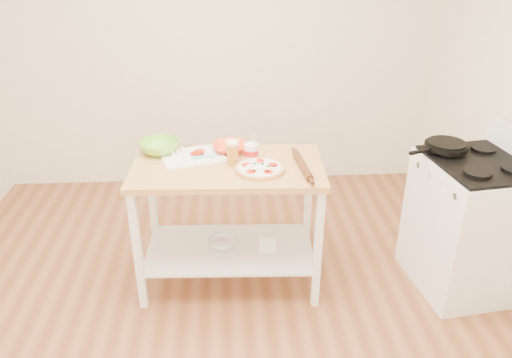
{
  "coord_description": "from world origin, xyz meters",
  "views": [
    {
      "loc": [
        0.1,
        -2.27,
        2.25
      ],
      "look_at": [
        0.29,
        0.61,
        0.8
      ],
      "focal_mm": 35.0,
      "sensor_mm": 36.0,
      "label": 1
    }
  ],
  "objects_px": {
    "green_bowl": "(160,147)",
    "orange_bowl": "(230,147)",
    "prep_island": "(229,199)",
    "beer_pint": "(233,153)",
    "spatula": "(203,157)",
    "pizza": "(259,168)",
    "yogurt_tub": "(251,152)",
    "cutting_board": "(193,156)",
    "knife": "(169,148)",
    "shelf_bin": "(267,241)",
    "skillet": "(446,146)",
    "rolling_pin": "(302,165)",
    "gas_stove": "(467,224)",
    "shelf_glass_bowl": "(223,242)"
  },
  "relations": [
    {
      "from": "prep_island",
      "to": "gas_stove",
      "type": "bearing_deg",
      "value": -4.99
    },
    {
      "from": "green_bowl",
      "to": "prep_island",
      "type": "bearing_deg",
      "value": -26.33
    },
    {
      "from": "cutting_board",
      "to": "knife",
      "type": "bearing_deg",
      "value": 130.11
    },
    {
      "from": "pizza",
      "to": "shelf_bin",
      "type": "relative_size",
      "value": 2.72
    },
    {
      "from": "prep_island",
      "to": "rolling_pin",
      "type": "height_order",
      "value": "rolling_pin"
    },
    {
      "from": "green_bowl",
      "to": "yogurt_tub",
      "type": "height_order",
      "value": "yogurt_tub"
    },
    {
      "from": "shelf_bin",
      "to": "knife",
      "type": "bearing_deg",
      "value": 157.86
    },
    {
      "from": "beer_pint",
      "to": "yogurt_tub",
      "type": "height_order",
      "value": "yogurt_tub"
    },
    {
      "from": "cutting_board",
      "to": "beer_pint",
      "type": "height_order",
      "value": "beer_pint"
    },
    {
      "from": "skillet",
      "to": "green_bowl",
      "type": "distance_m",
      "value": 1.9
    },
    {
      "from": "pizza",
      "to": "yogurt_tub",
      "type": "height_order",
      "value": "yogurt_tub"
    },
    {
      "from": "orange_bowl",
      "to": "green_bowl",
      "type": "bearing_deg",
      "value": 178.94
    },
    {
      "from": "skillet",
      "to": "spatula",
      "type": "relative_size",
      "value": 2.77
    },
    {
      "from": "knife",
      "to": "shelf_glass_bowl",
      "type": "distance_m",
      "value": 0.75
    },
    {
      "from": "orange_bowl",
      "to": "shelf_bin",
      "type": "bearing_deg",
      "value": -43.58
    },
    {
      "from": "spatula",
      "to": "orange_bowl",
      "type": "height_order",
      "value": "orange_bowl"
    },
    {
      "from": "orange_bowl",
      "to": "rolling_pin",
      "type": "bearing_deg",
      "value": -33.8
    },
    {
      "from": "beer_pint",
      "to": "rolling_pin",
      "type": "xyz_separation_m",
      "value": [
        0.43,
        -0.09,
        -0.06
      ]
    },
    {
      "from": "knife",
      "to": "orange_bowl",
      "type": "height_order",
      "value": "orange_bowl"
    },
    {
      "from": "skillet",
      "to": "shelf_glass_bowl",
      "type": "distance_m",
      "value": 1.64
    },
    {
      "from": "pizza",
      "to": "yogurt_tub",
      "type": "distance_m",
      "value": 0.17
    },
    {
      "from": "prep_island",
      "to": "shelf_bin",
      "type": "distance_m",
      "value": 0.42
    },
    {
      "from": "green_bowl",
      "to": "orange_bowl",
      "type": "bearing_deg",
      "value": -1.06
    },
    {
      "from": "cutting_board",
      "to": "rolling_pin",
      "type": "distance_m",
      "value": 0.73
    },
    {
      "from": "orange_bowl",
      "to": "green_bowl",
      "type": "xyz_separation_m",
      "value": [
        -0.47,
        0.01,
        0.01
      ]
    },
    {
      "from": "beer_pint",
      "to": "shelf_bin",
      "type": "distance_m",
      "value": 0.7
    },
    {
      "from": "spatula",
      "to": "beer_pint",
      "type": "relative_size",
      "value": 0.98
    },
    {
      "from": "beer_pint",
      "to": "gas_stove",
      "type": "bearing_deg",
      "value": -5.16
    },
    {
      "from": "skillet",
      "to": "prep_island",
      "type": "bearing_deg",
      "value": 160.42
    },
    {
      "from": "spatula",
      "to": "shelf_glass_bowl",
      "type": "xyz_separation_m",
      "value": [
        0.11,
        -0.07,
        -0.63
      ]
    },
    {
      "from": "prep_island",
      "to": "beer_pint",
      "type": "relative_size",
      "value": 7.96
    },
    {
      "from": "orange_bowl",
      "to": "beer_pint",
      "type": "xyz_separation_m",
      "value": [
        0.02,
        -0.21,
        0.05
      ]
    },
    {
      "from": "orange_bowl",
      "to": "yogurt_tub",
      "type": "xyz_separation_m",
      "value": [
        0.14,
        -0.15,
        0.03
      ]
    },
    {
      "from": "skillet",
      "to": "knife",
      "type": "bearing_deg",
      "value": 152.29
    },
    {
      "from": "beer_pint",
      "to": "shelf_glass_bowl",
      "type": "xyz_separation_m",
      "value": [
        -0.08,
        0.03,
        -0.69
      ]
    },
    {
      "from": "pizza",
      "to": "cutting_board",
      "type": "height_order",
      "value": "pizza"
    },
    {
      "from": "cutting_board",
      "to": "knife",
      "type": "distance_m",
      "value": 0.2
    },
    {
      "from": "pizza",
      "to": "rolling_pin",
      "type": "distance_m",
      "value": 0.27
    },
    {
      "from": "orange_bowl",
      "to": "rolling_pin",
      "type": "relative_size",
      "value": 0.57
    },
    {
      "from": "green_bowl",
      "to": "cutting_board",
      "type": "bearing_deg",
      "value": -21.76
    },
    {
      "from": "cutting_board",
      "to": "beer_pint",
      "type": "xyz_separation_m",
      "value": [
        0.26,
        -0.13,
        0.07
      ]
    },
    {
      "from": "rolling_pin",
      "to": "skillet",
      "type": "bearing_deg",
      "value": 7.52
    },
    {
      "from": "prep_island",
      "to": "knife",
      "type": "distance_m",
      "value": 0.54
    },
    {
      "from": "yogurt_tub",
      "to": "beer_pint",
      "type": "bearing_deg",
      "value": -153.21
    },
    {
      "from": "cutting_board",
      "to": "spatula",
      "type": "xyz_separation_m",
      "value": [
        0.07,
        -0.04,
        0.01
      ]
    },
    {
      "from": "skillet",
      "to": "pizza",
      "type": "distance_m",
      "value": 1.25
    },
    {
      "from": "spatula",
      "to": "pizza",
      "type": "bearing_deg",
      "value": -21.84
    },
    {
      "from": "prep_island",
      "to": "yogurt_tub",
      "type": "distance_m",
      "value": 0.35
    },
    {
      "from": "spatula",
      "to": "beer_pint",
      "type": "xyz_separation_m",
      "value": [
        0.19,
        -0.09,
        0.06
      ]
    },
    {
      "from": "pizza",
      "to": "shelf_glass_bowl",
      "type": "relative_size",
      "value": 1.57
    }
  ]
}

